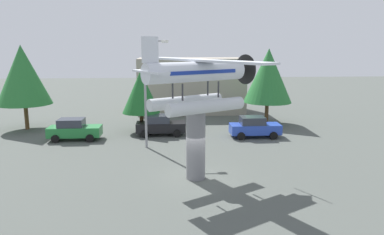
{
  "coord_description": "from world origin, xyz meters",
  "views": [
    {
      "loc": [
        -1.62,
        -19.86,
        7.5
      ],
      "look_at": [
        0.0,
        3.0,
        3.01
      ],
      "focal_mm": 33.78,
      "sensor_mm": 36.0,
      "label": 1
    }
  ],
  "objects_px": {
    "display_pedestal": "(196,145)",
    "floatplane_monument": "(198,80)",
    "car_far_blue": "(254,127)",
    "streetlight_primary": "(148,86)",
    "tree_center_back": "(268,76)",
    "tree_east": "(141,92)",
    "car_mid_black": "(160,125)",
    "tree_west": "(23,75)",
    "car_near_green": "(74,129)",
    "storefront_building": "(191,85)"
  },
  "relations": [
    {
      "from": "car_mid_black",
      "to": "storefront_building",
      "type": "bearing_deg",
      "value": 73.29
    },
    {
      "from": "storefront_building",
      "to": "tree_west",
      "type": "relative_size",
      "value": 1.56
    },
    {
      "from": "tree_west",
      "to": "tree_center_back",
      "type": "bearing_deg",
      "value": 1.76
    },
    {
      "from": "display_pedestal",
      "to": "tree_east",
      "type": "relative_size",
      "value": 0.74
    },
    {
      "from": "tree_west",
      "to": "tree_east",
      "type": "relative_size",
      "value": 1.41
    },
    {
      "from": "display_pedestal",
      "to": "car_far_blue",
      "type": "xyz_separation_m",
      "value": [
        5.72,
        9.35,
        -1.13
      ]
    },
    {
      "from": "display_pedestal",
      "to": "tree_center_back",
      "type": "xyz_separation_m",
      "value": [
        8.19,
        14.49,
        2.76
      ]
    },
    {
      "from": "tree_west",
      "to": "tree_center_back",
      "type": "height_order",
      "value": "tree_west"
    },
    {
      "from": "floatplane_monument",
      "to": "display_pedestal",
      "type": "bearing_deg",
      "value": -180.0
    },
    {
      "from": "floatplane_monument",
      "to": "tree_east",
      "type": "relative_size",
      "value": 1.75
    },
    {
      "from": "car_far_blue",
      "to": "floatplane_monument",
      "type": "bearing_deg",
      "value": -121.12
    },
    {
      "from": "car_near_green",
      "to": "tree_west",
      "type": "relative_size",
      "value": 0.55
    },
    {
      "from": "streetlight_primary",
      "to": "floatplane_monument",
      "type": "bearing_deg",
      "value": -65.17
    },
    {
      "from": "floatplane_monument",
      "to": "car_far_blue",
      "type": "distance_m",
      "value": 11.86
    },
    {
      "from": "storefront_building",
      "to": "tree_center_back",
      "type": "height_order",
      "value": "tree_center_back"
    },
    {
      "from": "car_mid_black",
      "to": "tree_center_back",
      "type": "height_order",
      "value": "tree_center_back"
    },
    {
      "from": "car_far_blue",
      "to": "storefront_building",
      "type": "bearing_deg",
      "value": 109.64
    },
    {
      "from": "display_pedestal",
      "to": "tree_east",
      "type": "bearing_deg",
      "value": 107.85
    },
    {
      "from": "floatplane_monument",
      "to": "tree_center_back",
      "type": "relative_size",
      "value": 1.29
    },
    {
      "from": "tree_east",
      "to": "tree_center_back",
      "type": "height_order",
      "value": "tree_center_back"
    },
    {
      "from": "car_far_blue",
      "to": "streetlight_primary",
      "type": "bearing_deg",
      "value": -163.6
    },
    {
      "from": "car_mid_black",
      "to": "streetlight_primary",
      "type": "height_order",
      "value": "streetlight_primary"
    },
    {
      "from": "tree_west",
      "to": "streetlight_primary",
      "type": "bearing_deg",
      "value": -31.21
    },
    {
      "from": "car_near_green",
      "to": "storefront_building",
      "type": "distance_m",
      "value": 16.42
    },
    {
      "from": "car_near_green",
      "to": "storefront_building",
      "type": "height_order",
      "value": "storefront_building"
    },
    {
      "from": "streetlight_primary",
      "to": "tree_center_back",
      "type": "xyz_separation_m",
      "value": [
        11.18,
        7.7,
        0.12
      ]
    },
    {
      "from": "storefront_building",
      "to": "display_pedestal",
      "type": "bearing_deg",
      "value": -93.13
    },
    {
      "from": "tree_east",
      "to": "car_mid_black",
      "type": "bearing_deg",
      "value": -40.76
    },
    {
      "from": "floatplane_monument",
      "to": "car_near_green",
      "type": "height_order",
      "value": "floatplane_monument"
    },
    {
      "from": "car_mid_black",
      "to": "car_near_green",
      "type": "bearing_deg",
      "value": -170.86
    },
    {
      "from": "car_near_green",
      "to": "streetlight_primary",
      "type": "relative_size",
      "value": 0.52
    },
    {
      "from": "car_near_green",
      "to": "tree_east",
      "type": "bearing_deg",
      "value": 25.81
    },
    {
      "from": "display_pedestal",
      "to": "tree_east",
      "type": "xyz_separation_m",
      "value": [
        -3.89,
        12.08,
        1.58
      ]
    },
    {
      "from": "car_near_green",
      "to": "tree_east",
      "type": "distance_m",
      "value": 6.5
    },
    {
      "from": "display_pedestal",
      "to": "storefront_building",
      "type": "height_order",
      "value": "storefront_building"
    },
    {
      "from": "display_pedestal",
      "to": "floatplane_monument",
      "type": "height_order",
      "value": "floatplane_monument"
    },
    {
      "from": "streetlight_primary",
      "to": "car_far_blue",
      "type": "bearing_deg",
      "value": 16.4
    },
    {
      "from": "car_mid_black",
      "to": "storefront_building",
      "type": "relative_size",
      "value": 0.35
    },
    {
      "from": "car_near_green",
      "to": "tree_east",
      "type": "relative_size",
      "value": 0.77
    },
    {
      "from": "display_pedestal",
      "to": "storefront_building",
      "type": "bearing_deg",
      "value": 86.87
    },
    {
      "from": "tree_east",
      "to": "tree_center_back",
      "type": "bearing_deg",
      "value": 11.29
    },
    {
      "from": "tree_west",
      "to": "car_mid_black",
      "type": "bearing_deg",
      "value": -14.36
    },
    {
      "from": "car_near_green",
      "to": "display_pedestal",
      "type": "bearing_deg",
      "value": -45.89
    },
    {
      "from": "car_near_green",
      "to": "tree_east",
      "type": "xyz_separation_m",
      "value": [
        5.32,
        2.57,
        2.7
      ]
    },
    {
      "from": "display_pedestal",
      "to": "streetlight_primary",
      "type": "relative_size",
      "value": 0.5
    },
    {
      "from": "tree_center_back",
      "to": "streetlight_primary",
      "type": "bearing_deg",
      "value": -145.46
    },
    {
      "from": "streetlight_primary",
      "to": "storefront_building",
      "type": "distance_m",
      "value": 15.86
    },
    {
      "from": "display_pedestal",
      "to": "tree_west",
      "type": "relative_size",
      "value": 0.52
    },
    {
      "from": "display_pedestal",
      "to": "car_near_green",
      "type": "distance_m",
      "value": 13.28
    },
    {
      "from": "tree_west",
      "to": "floatplane_monument",
      "type": "bearing_deg",
      "value": -43.1
    }
  ]
}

